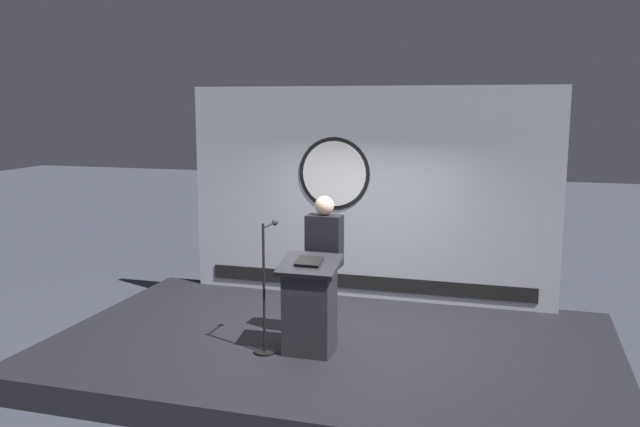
{
  "coord_description": "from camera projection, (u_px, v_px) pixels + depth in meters",
  "views": [
    {
      "loc": [
        2.0,
        -7.16,
        3.03
      ],
      "look_at": [
        -0.13,
        -0.03,
        1.79
      ],
      "focal_mm": 37.85,
      "sensor_mm": 36.0,
      "label": 1
    }
  ],
  "objects": [
    {
      "name": "stage_platform",
      "position": [
        331.0,
        353.0,
        7.8
      ],
      "size": [
        6.4,
        4.0,
        0.3
      ],
      "primitive_type": "cube",
      "color": "black",
      "rests_on": "ground"
    },
    {
      "name": "speaker_person",
      "position": [
        324.0,
        267.0,
        7.72
      ],
      "size": [
        0.4,
        0.26,
        1.68
      ],
      "color": "black",
      "rests_on": "stage_platform"
    },
    {
      "name": "podium",
      "position": [
        309.0,
        307.0,
        7.33
      ],
      "size": [
        0.64,
        0.49,
        1.08
      ],
      "color": "#26262B",
      "rests_on": "stage_platform"
    },
    {
      "name": "ground_plane",
      "position": [
        331.0,
        365.0,
        7.83
      ],
      "size": [
        40.0,
        40.0,
        0.0
      ],
      "primitive_type": "plane",
      "color": "#383D47"
    },
    {
      "name": "microphone_stand",
      "position": [
        266.0,
        307.0,
        7.37
      ],
      "size": [
        0.24,
        0.52,
        1.45
      ],
      "color": "black",
      "rests_on": "stage_platform"
    },
    {
      "name": "banner_display",
      "position": [
        367.0,
        195.0,
        9.29
      ],
      "size": [
        5.13,
        0.12,
        2.93
      ],
      "color": "#B2B7C1",
      "rests_on": "stage_platform"
    }
  ]
}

